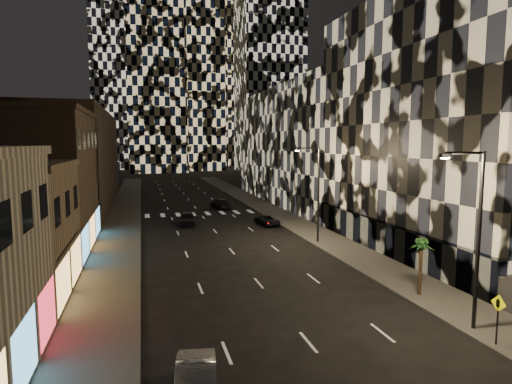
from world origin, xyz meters
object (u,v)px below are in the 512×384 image
palm_tree (421,249)px  streetlight_far (316,187)px  car_dark_oncoming (220,204)px  car_dark_midlane (187,218)px  car_dark_rightlane (268,220)px  ped_sign (498,312)px  car_silver_parked (196,384)px  streetlight_near (475,228)px

palm_tree → streetlight_far: bearing=92.5°
car_dark_oncoming → car_dark_midlane: bearing=55.7°
car_dark_rightlane → ped_sign: size_ratio=1.71×
car_dark_oncoming → palm_tree: bearing=90.9°
car_silver_parked → car_dark_oncoming: car_silver_parked is taller
car_silver_parked → car_dark_midlane: size_ratio=0.96×
car_silver_parked → palm_tree: 16.69m
ped_sign → palm_tree: 6.87m
car_dark_rightlane → car_dark_oncoming: bearing=94.2°
palm_tree → ped_sign: bearing=-96.0°
streetlight_far → palm_tree: size_ratio=2.56×
streetlight_far → car_dark_rightlane: 11.00m
streetlight_near → palm_tree: bearing=82.6°
streetlight_far → car_silver_parked: streetlight_far is taller
palm_tree → streetlight_near: bearing=-97.4°
car_silver_parked → car_dark_midlane: 34.89m
car_silver_parked → car_dark_oncoming: 47.40m
car_dark_midlane → ped_sign: bearing=-67.9°
car_dark_midlane → streetlight_near: bearing=-66.9°
ped_sign → car_silver_parked: bearing=178.3°
ped_sign → streetlight_far: bearing=85.6°
streetlight_near → car_dark_oncoming: (-4.85, 44.09, -4.65)m
car_dark_rightlane → palm_tree: (2.51, -24.77, 2.49)m
car_dark_rightlane → streetlight_near: bearing=-94.0°
streetlight_near → car_dark_midlane: streetlight_near is taller
car_dark_oncoming → ped_sign: size_ratio=2.02×
streetlight_far → ped_sign: streetlight_far is taller
car_silver_parked → car_dark_midlane: bearing=92.2°
ped_sign → palm_tree: palm_tree is taller
car_dark_midlane → car_dark_rightlane: size_ratio=1.11×
streetlight_near → car_silver_parked: (-14.15, -2.39, -4.64)m
car_silver_parked → car_dark_rightlane: car_silver_parked is taller
ped_sign → palm_tree: bearing=79.7°
car_dark_oncoming → ped_sign: (4.80, -45.84, 1.04)m
streetlight_near → car_dark_oncoming: 44.60m
ped_sign → palm_tree: (0.70, 6.71, 1.31)m
car_dark_oncoming → car_silver_parked: bearing=71.5°
car_dark_rightlane → car_dark_midlane: bearing=156.3°
streetlight_far → car_dark_midlane: (-10.88, 12.35, -4.59)m
streetlight_far → car_dark_oncoming: size_ratio=1.87×
ped_sign → streetlight_near: bearing=83.9°
car_dark_midlane → ped_sign: ped_sign is taller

